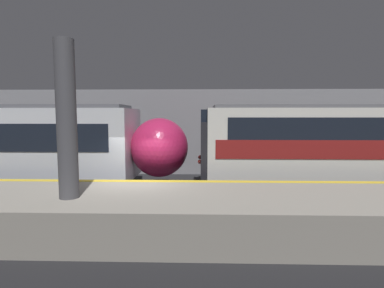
# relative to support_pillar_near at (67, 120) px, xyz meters

# --- Properties ---
(ground_plane) EXTENTS (120.00, 120.00, 0.00)m
(ground_plane) POSITION_rel_support_pillar_near_xyz_m (1.32, 2.24, -3.19)
(ground_plane) COLOR black
(platform) EXTENTS (40.00, 3.51, 1.13)m
(platform) POSITION_rel_support_pillar_near_xyz_m (1.32, 0.48, -2.63)
(platform) COLOR gray
(platform) RESTS_ON ground
(station_rear_barrier) EXTENTS (50.00, 0.15, 4.77)m
(station_rear_barrier) POSITION_rel_support_pillar_near_xyz_m (1.32, 9.11, -0.80)
(station_rear_barrier) COLOR gray
(station_rear_barrier) RESTS_ON ground
(support_pillar_near) EXTENTS (0.51, 0.51, 4.13)m
(support_pillar_near) POSITION_rel_support_pillar_near_xyz_m (0.00, 0.00, 0.00)
(support_pillar_near) COLOR #47474C
(support_pillar_near) RESTS_ON platform
(train_boxy) EXTENTS (15.22, 3.01, 3.74)m
(train_boxy) POSITION_rel_support_pillar_near_xyz_m (11.07, 4.88, -1.27)
(train_boxy) COLOR black
(train_boxy) RESTS_ON ground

